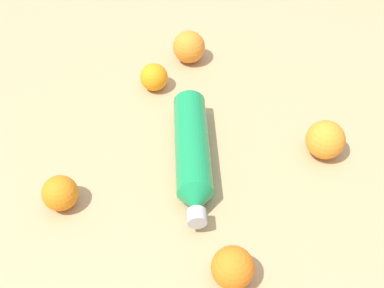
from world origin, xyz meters
name	(u,v)px	position (x,y,z in m)	size (l,w,h in m)	color
ground_plane	(183,176)	(0.00, 0.00, 0.00)	(2.40, 2.40, 0.00)	tan
water_bottle	(193,152)	(-0.01, 0.03, 0.03)	(0.26, 0.23, 0.07)	#198C4C
orange_0	(189,47)	(-0.26, 0.25, 0.04)	(0.08, 0.08, 0.08)	orange
orange_1	(60,193)	(-0.10, -0.20, 0.03)	(0.06, 0.06, 0.06)	orange
orange_2	(325,140)	(0.14, 0.24, 0.04)	(0.08, 0.08, 0.08)	orange
orange_3	(154,77)	(-0.23, 0.13, 0.03)	(0.06, 0.06, 0.06)	orange
orange_4	(233,268)	(0.21, -0.09, 0.03)	(0.07, 0.07, 0.07)	orange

